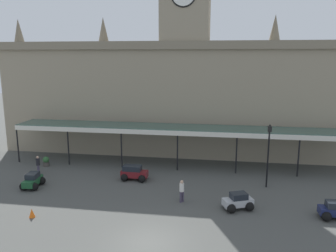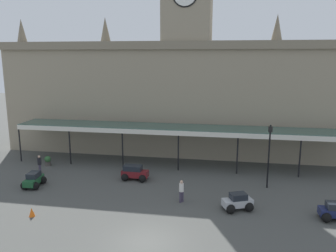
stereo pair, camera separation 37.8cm
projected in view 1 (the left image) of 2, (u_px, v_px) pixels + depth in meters
name	position (u px, v px, depth m)	size (l,w,h in m)	color
ground_plane	(148.00, 242.00, 19.53)	(140.00, 140.00, 0.00)	#494A46
station_building	(185.00, 91.00, 36.43)	(39.41, 5.57, 19.80)	gray
entrance_canopy	(179.00, 129.00, 32.31)	(32.15, 3.26, 3.84)	#38564C
car_maroon_estate	(134.00, 174.00, 29.26)	(2.27, 1.58, 1.27)	maroon
car_green_sedan	(33.00, 181.00, 27.61)	(1.63, 2.12, 1.19)	#1E512D
car_silver_sedan	(238.00, 202.00, 23.67)	(2.23, 1.97, 1.19)	#B2B5BA
car_navy_sedan	(335.00, 211.00, 22.30)	(2.07, 1.55, 1.19)	#19214C
pedestrian_near_entrance	(182.00, 190.00, 24.75)	(0.34, 0.35, 1.67)	#3F384C
pedestrian_beside_cars	(38.00, 164.00, 30.65)	(0.34, 0.34, 1.67)	#3F384C
victorian_lamppost	(268.00, 149.00, 27.11)	(0.30, 0.30, 5.19)	black
traffic_cone	(32.00, 213.00, 22.51)	(0.40, 0.40, 0.59)	orange
planter_by_canopy	(46.00, 161.00, 32.86)	(0.60, 0.60, 0.96)	#47423D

